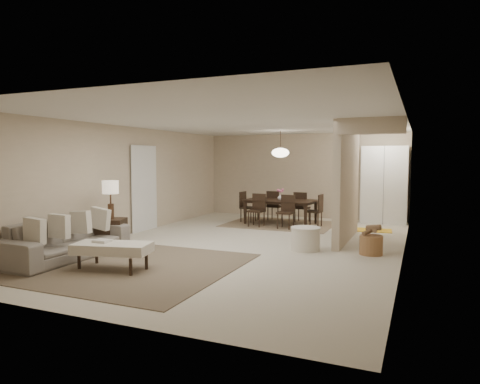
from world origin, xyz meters
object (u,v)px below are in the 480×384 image
at_px(ottoman_bench, 112,248).
at_px(round_pouf, 306,239).
at_px(pantry_cabinet, 384,185).
at_px(side_table, 111,233).
at_px(sofa, 66,239).
at_px(wicker_basket, 371,245).
at_px(dining_table, 280,212).

bearing_deg(ottoman_bench, round_pouf, 33.65).
height_order(pantry_cabinet, side_table, pantry_cabinet).
height_order(sofa, round_pouf, sofa).
distance_m(side_table, round_pouf, 3.84).
xyz_separation_m(wicker_basket, dining_table, (-2.65, 2.84, 0.15)).
height_order(sofa, ottoman_bench, sofa).
bearing_deg(wicker_basket, ottoman_bench, -143.29).
relative_size(ottoman_bench, dining_table, 0.68).
bearing_deg(wicker_basket, side_table, -165.01).
bearing_deg(pantry_cabinet, round_pouf, -104.52).
bearing_deg(side_table, round_pouf, 18.19).
bearing_deg(ottoman_bench, sofa, 153.21).
bearing_deg(ottoman_bench, side_table, 116.89).
bearing_deg(dining_table, ottoman_bench, -96.00).
distance_m(pantry_cabinet, wicker_basket, 4.24).
xyz_separation_m(ottoman_bench, wicker_basket, (3.65, 2.72, -0.17)).
relative_size(ottoman_bench, wicker_basket, 3.09).
distance_m(sofa, ottoman_bench, 1.29).
xyz_separation_m(sofa, side_table, (0.05, 1.12, -0.06)).
bearing_deg(dining_table, sofa, -108.99).
bearing_deg(sofa, round_pouf, -57.66).
relative_size(pantry_cabinet, wicker_basket, 5.03).
xyz_separation_m(pantry_cabinet, ottoman_bench, (-3.55, -6.87, -0.71)).
relative_size(sofa, ottoman_bench, 1.83).
height_order(side_table, wicker_basket, side_table).
bearing_deg(wicker_basket, round_pouf, -175.24).
xyz_separation_m(side_table, wicker_basket, (4.85, 1.30, -0.11)).
height_order(sofa, side_table, sofa).
height_order(round_pouf, wicker_basket, round_pouf).
distance_m(pantry_cabinet, ottoman_bench, 7.77).
bearing_deg(sofa, ottoman_bench, -103.25).
height_order(sofa, dining_table, sofa).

